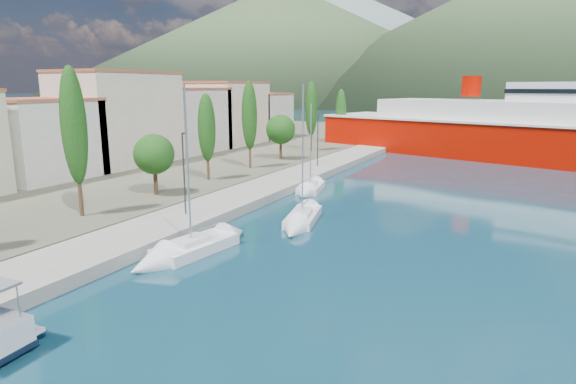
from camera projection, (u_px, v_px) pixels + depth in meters
The scene contains 10 objects.
ground at pixel (473, 127), 124.10m from camera, with size 1400.00×1400.00×0.00m, color #123A4B.
quay at pixel (260, 191), 45.98m from camera, with size 5.00×88.00×0.80m, color gray.
land_strip at pixel (72, 154), 71.42m from camera, with size 70.00×148.00×0.70m, color #565644.
town_buildings at pixel (152, 121), 64.50m from camera, with size 9.20×69.20×11.30m.
tree_row at pixel (235, 127), 53.20m from camera, with size 3.85×66.14×10.93m.
lamp_posts at pixel (193, 168), 36.33m from camera, with size 0.15×47.32×6.06m.
sailboat_near at pixel (173, 256), 28.50m from camera, with size 3.36×8.01×11.16m.
sailboat_mid at pixel (298, 224), 35.22m from camera, with size 3.81×8.00×11.14m.
sailboat_far at pixel (307, 191), 46.38m from camera, with size 3.28×6.63×9.34m.
ferry at pixel (530, 134), 66.93m from camera, with size 63.32×29.06×12.32m.
Camera 1 is at (13.58, -12.94, 10.11)m, focal length 30.00 mm.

